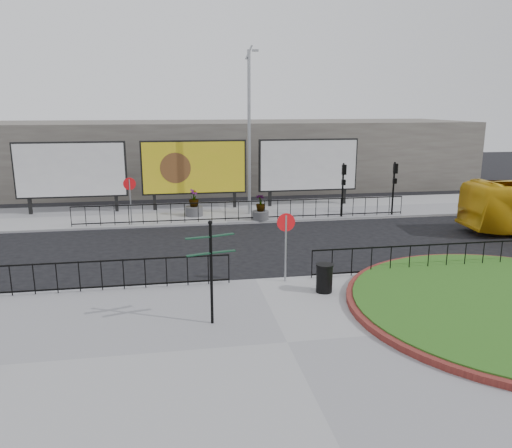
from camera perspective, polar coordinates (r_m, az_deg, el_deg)
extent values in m
plane|color=black|center=(18.11, -0.04, -6.65)|extent=(90.00, 90.00, 0.00)
cube|color=gray|center=(13.58, 3.59, -13.56)|extent=(30.00, 10.00, 0.12)
cube|color=gray|center=(29.56, -3.94, 1.38)|extent=(44.00, 6.00, 0.12)
cylinder|color=gray|center=(26.71, -14.15, 2.46)|extent=(0.07, 0.07, 2.40)
cylinder|color=red|center=(26.55, -14.27, 4.47)|extent=(0.64, 0.03, 0.64)
cylinder|color=white|center=(26.57, -14.26, 4.48)|extent=(0.50, 0.03, 0.50)
cylinder|color=gray|center=(17.51, 3.41, -2.83)|extent=(0.07, 0.07, 2.40)
cylinder|color=red|center=(17.27, 3.45, 0.19)|extent=(0.64, 0.03, 0.64)
cylinder|color=white|center=(17.29, 3.44, 0.21)|extent=(0.50, 0.03, 0.50)
cube|color=black|center=(31.34, -24.41, 1.94)|extent=(0.18, 0.18, 1.00)
cube|color=black|center=(30.46, -15.65, 2.35)|extent=(0.18, 0.18, 1.00)
cube|color=black|center=(30.51, -20.40, 5.83)|extent=(6.20, 0.25, 3.20)
cube|color=silver|center=(30.36, -20.45, 5.79)|extent=(6.00, 0.06, 3.00)
cube|color=black|center=(30.31, -11.51, 2.52)|extent=(0.18, 0.18, 1.00)
cube|color=black|center=(30.52, -2.47, 2.86)|extent=(0.18, 0.18, 1.00)
cube|color=black|center=(30.01, -7.08, 6.45)|extent=(6.20, 0.25, 3.20)
cube|color=gold|center=(29.85, -7.07, 6.42)|extent=(6.00, 0.06, 3.00)
cube|color=black|center=(30.87, 1.59, 2.99)|extent=(0.18, 0.18, 1.00)
cube|color=black|center=(32.14, 10.03, 3.20)|extent=(0.18, 0.18, 1.00)
cube|color=black|center=(31.12, 5.98, 6.73)|extent=(6.20, 0.25, 3.20)
cube|color=silver|center=(30.97, 6.06, 6.69)|extent=(6.00, 0.06, 3.00)
cylinder|color=gray|center=(28.15, -0.79, 10.18)|extent=(0.18, 0.18, 9.00)
cylinder|color=gray|center=(28.24, -0.82, 19.03)|extent=(0.43, 0.10, 0.77)
cube|color=gray|center=(28.30, -0.08, 19.22)|extent=(0.35, 0.15, 0.12)
cylinder|color=black|center=(28.16, 9.86, 3.84)|extent=(0.10, 0.10, 3.00)
cube|color=black|center=(27.89, 10.04, 6.13)|extent=(0.22, 0.18, 0.55)
cube|color=black|center=(27.98, 9.98, 4.71)|extent=(0.20, 0.16, 0.30)
cylinder|color=black|center=(29.30, 15.42, 3.92)|extent=(0.10, 0.10, 3.00)
cube|color=black|center=(29.03, 15.66, 6.12)|extent=(0.22, 0.18, 0.55)
cube|color=black|center=(29.12, 15.57, 4.76)|extent=(0.20, 0.16, 0.30)
cube|color=#68645B|center=(39.05, -5.51, 7.92)|extent=(40.00, 10.00, 5.00)
cylinder|color=black|center=(14.12, -5.13, -5.80)|extent=(0.08, 0.08, 2.92)
sphere|color=black|center=(13.70, -5.26, 0.16)|extent=(0.13, 0.13, 0.13)
cube|color=#0E321F|center=(13.71, -6.70, -1.57)|extent=(0.70, 0.25, 0.03)
cube|color=#0E321F|center=(13.94, -3.85, -1.26)|extent=(0.69, 0.34, 0.03)
cube|color=#0E321F|center=(13.80, -6.61, -3.48)|extent=(0.69, 0.31, 0.03)
cube|color=#0E321F|center=(14.01, -3.74, -3.16)|extent=(0.70, 0.25, 0.03)
cylinder|color=black|center=(16.88, 7.81, -6.24)|extent=(0.54, 0.54, 0.91)
cylinder|color=black|center=(16.73, 7.87, -4.68)|extent=(0.58, 0.58, 0.06)
cylinder|color=#4C4C4F|center=(28.40, -7.09, 1.47)|extent=(0.99, 0.99, 0.52)
imported|color=#284E14|center=(28.25, -7.13, 2.97)|extent=(0.76, 0.76, 1.00)
cylinder|color=#4C4C4F|center=(27.23, 0.52, 1.00)|extent=(0.90, 0.90, 0.47)
imported|color=#284E14|center=(27.08, 0.52, 2.45)|extent=(0.64, 0.64, 0.93)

